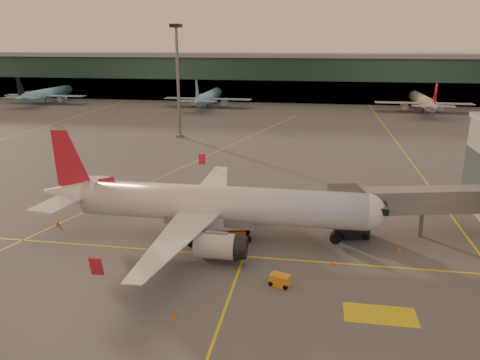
% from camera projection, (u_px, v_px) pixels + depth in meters
% --- Properties ---
extents(ground, '(600.00, 600.00, 0.00)m').
position_uv_depth(ground, '(185.00, 275.00, 45.77)').
color(ground, '#4C4F54').
rests_on(ground, ground).
extents(taxi_markings, '(100.12, 173.00, 0.01)m').
position_uv_depth(taxi_markings, '(212.00, 161.00, 88.97)').
color(taxi_markings, yellow).
rests_on(taxi_markings, ground).
extents(terminal, '(400.00, 20.00, 17.60)m').
position_uv_depth(terminal, '(287.00, 77.00, 177.27)').
color(terminal, '#19382D').
rests_on(terminal, ground).
extents(mast_west_near, '(2.40, 2.40, 25.60)m').
position_uv_depth(mast_west_near, '(178.00, 73.00, 107.02)').
color(mast_west_near, slate).
rests_on(mast_west_near, ground).
extents(distant_aircraft_row, '(225.00, 34.00, 13.00)m').
position_uv_depth(distant_aircraft_row, '(130.00, 105.00, 165.72)').
color(distant_aircraft_row, '#7FBFD5').
rests_on(distant_aircraft_row, ground).
extents(main_airplane, '(40.08, 35.99, 12.13)m').
position_uv_depth(main_airplane, '(209.00, 205.00, 53.58)').
color(main_airplane, silver).
rests_on(main_airplane, ground).
extents(jet_bridge, '(22.60, 8.02, 5.96)m').
position_uv_depth(jet_bridge, '(435.00, 202.00, 53.97)').
color(jet_bridge, slate).
rests_on(jet_bridge, ground).
extents(catering_truck, '(5.84, 3.43, 4.24)m').
position_uv_depth(catering_truck, '(230.00, 220.00, 53.28)').
color(catering_truck, '#B54C19').
rests_on(catering_truck, ground).
extents(gpu_cart, '(2.16, 1.69, 1.11)m').
position_uv_depth(gpu_cart, '(280.00, 280.00, 43.69)').
color(gpu_cart, orange).
rests_on(gpu_cart, ground).
extents(pushback_tug, '(4.10, 2.63, 1.97)m').
position_uv_depth(pushback_tug, '(351.00, 230.00, 54.49)').
color(pushback_tug, black).
rests_on(pushback_tug, ground).
extents(cone_nose, '(0.48, 0.48, 0.61)m').
position_uv_depth(cone_nose, '(399.00, 250.00, 50.66)').
color(cone_nose, '#F5510C').
rests_on(cone_nose, ground).
extents(cone_tail, '(0.50, 0.50, 0.64)m').
position_uv_depth(cone_tail, '(58.00, 223.00, 58.07)').
color(cone_tail, '#F5510C').
rests_on(cone_tail, ground).
extents(cone_wing_right, '(0.38, 0.38, 0.49)m').
position_uv_depth(cone_wing_right, '(174.00, 315.00, 38.76)').
color(cone_wing_right, '#F5510C').
rests_on(cone_wing_right, ground).
extents(cone_wing_left, '(0.38, 0.38, 0.49)m').
position_uv_depth(cone_wing_left, '(242.00, 188.00, 72.21)').
color(cone_wing_left, '#F5510C').
rests_on(cone_wing_left, ground).
extents(cone_fwd, '(0.39, 0.39, 0.49)m').
position_uv_depth(cone_fwd, '(332.00, 263.00, 47.82)').
color(cone_fwd, '#F5510C').
rests_on(cone_fwd, ground).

